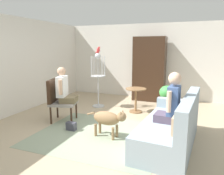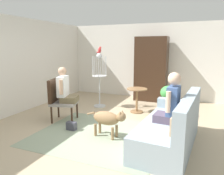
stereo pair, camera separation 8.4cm
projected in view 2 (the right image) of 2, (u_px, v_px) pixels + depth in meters
The scene contains 15 objects.
ground_plane at pixel (112, 131), 4.61m from camera, with size 8.08×8.08×0.00m, color tan.
back_wall at pixel (149, 61), 7.48m from camera, with size 6.29×0.12×2.56m, color silver.
left_wall at pixel (16, 66), 5.73m from camera, with size 0.12×7.33×2.56m, color silver.
area_rug at pixel (99, 134), 4.41m from camera, with size 2.54×2.21×0.01m, color gray.
couch at pixel (172, 128), 3.86m from camera, with size 1.01×2.08×0.95m.
armchair at pixel (59, 97), 5.17m from camera, with size 0.72×0.70×1.02m.
person_on_couch at pixel (171, 102), 3.76m from camera, with size 0.44×0.52×0.90m.
person_on_armchair at pixel (65, 88), 5.11m from camera, with size 0.52×0.54×0.84m.
round_end_table at pixel (137, 97), 5.85m from camera, with size 0.56×0.56×0.67m.
dog at pixel (108, 119), 4.23m from camera, with size 0.88×0.34×0.59m.
bird_cage_stand at pixel (99, 78), 6.35m from camera, with size 0.43×0.43×1.60m.
parrot at pixel (100, 50), 6.19m from camera, with size 0.17×0.10×0.18m.
potted_plant at pixel (168, 98), 5.52m from camera, with size 0.40×0.40×0.80m.
armoire_cabinet at pixel (151, 69), 7.09m from camera, with size 1.03×0.56×2.10m, color #382316.
handbag at pixel (71, 126), 4.64m from camera, with size 0.21×0.12×0.18m, color #3F3F4C.
Camera 2 is at (1.65, -4.03, 1.77)m, focal length 34.46 mm.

